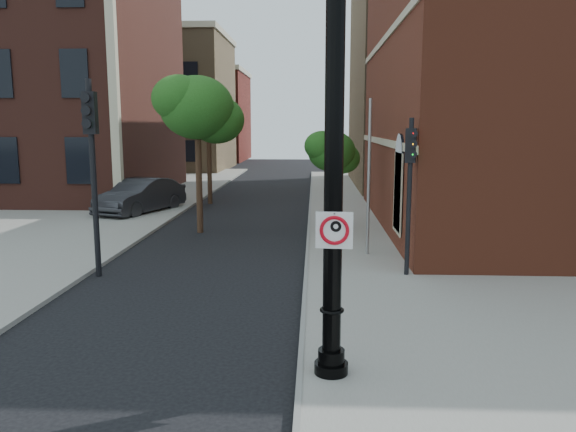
# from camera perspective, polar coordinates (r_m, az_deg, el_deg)

# --- Properties ---
(ground) EXTENTS (120.00, 120.00, 0.00)m
(ground) POSITION_cam_1_polar(r_m,az_deg,el_deg) (10.18, -10.78, -15.06)
(ground) COLOR black
(ground) RESTS_ON ground
(sidewalk_right) EXTENTS (8.00, 60.00, 0.12)m
(sidewalk_right) POSITION_cam_1_polar(r_m,az_deg,el_deg) (19.80, 13.54, -2.98)
(sidewalk_right) COLOR gray
(sidewalk_right) RESTS_ON ground
(sidewalk_left) EXTENTS (10.00, 50.00, 0.12)m
(sidewalk_left) POSITION_cam_1_polar(r_m,az_deg,el_deg) (29.55, -19.72, 0.71)
(sidewalk_left) COLOR gray
(sidewalk_left) RESTS_ON ground
(curb_edge) EXTENTS (0.10, 60.00, 0.14)m
(curb_edge) POSITION_cam_1_polar(r_m,az_deg,el_deg) (19.45, 2.02, -2.91)
(curb_edge) COLOR gray
(curb_edge) RESTS_ON ground
(victorian_building) EXTENTS (18.60, 14.60, 17.95)m
(victorian_building) POSITION_cam_1_polar(r_m,az_deg,el_deg) (37.98, -27.06, 15.19)
(victorian_building) COLOR #5A2B21
(victorian_building) RESTS_ON ground
(bg_building_tan_a) EXTENTS (12.00, 12.00, 12.00)m
(bg_building_tan_a) POSITION_cam_1_polar(r_m,az_deg,el_deg) (54.93, -12.56, 10.93)
(bg_building_tan_a) COLOR olive
(bg_building_tan_a) RESTS_ON ground
(bg_building_red) EXTENTS (12.00, 12.00, 10.00)m
(bg_building_red) POSITION_cam_1_polar(r_m,az_deg,el_deg) (68.52, -9.43, 9.81)
(bg_building_red) COLOR maroon
(bg_building_red) RESTS_ON ground
(bg_building_tan_b) EXTENTS (22.00, 14.00, 14.00)m
(bg_building_tan_b) POSITION_cam_1_polar(r_m,az_deg,el_deg) (41.45, 22.63, 12.47)
(bg_building_tan_b) COLOR olive
(bg_building_tan_b) RESTS_ON ground
(lamppost) EXTENTS (0.56, 0.56, 6.62)m
(lamppost) POSITION_cam_1_polar(r_m,az_deg,el_deg) (8.81, 4.63, 2.00)
(lamppost) COLOR black
(lamppost) RESTS_ON ground
(no_parking_sign) EXTENTS (0.58, 0.10, 0.58)m
(no_parking_sign) POSITION_cam_1_polar(r_m,az_deg,el_deg) (8.73, 4.73, -1.43)
(no_parking_sign) COLOR white
(no_parking_sign) RESTS_ON ground
(parked_car) EXTENTS (3.38, 5.37, 1.67)m
(parked_car) POSITION_cam_1_polar(r_m,az_deg,el_deg) (27.42, -14.72, 1.96)
(parked_car) COLOR #28292D
(parked_car) RESTS_ON ground
(traffic_signal_left) EXTENTS (0.36, 0.45, 5.37)m
(traffic_signal_left) POSITION_cam_1_polar(r_m,az_deg,el_deg) (16.04, -19.33, 6.78)
(traffic_signal_left) COLOR black
(traffic_signal_left) RESTS_ON ground
(traffic_signal_right) EXTENTS (0.33, 0.38, 4.35)m
(traffic_signal_right) POSITION_cam_1_polar(r_m,az_deg,el_deg) (15.28, 12.30, 4.41)
(traffic_signal_right) COLOR black
(traffic_signal_right) RESTS_ON ground
(utility_pole) EXTENTS (0.10, 0.10, 4.97)m
(utility_pole) POSITION_cam_1_polar(r_m,az_deg,el_deg) (17.66, 8.21, 3.69)
(utility_pole) COLOR #999999
(utility_pole) RESTS_ON ground
(street_tree_a) EXTENTS (3.34, 3.01, 6.01)m
(street_tree_a) POSITION_cam_1_polar(r_m,az_deg,el_deg) (21.91, -9.08, 10.65)
(street_tree_a) COLOR #382516
(street_tree_a) RESTS_ON ground
(street_tree_b) EXTENTS (3.44, 3.11, 6.20)m
(street_tree_b) POSITION_cam_1_polar(r_m,az_deg,el_deg) (30.10, -8.02, 10.54)
(street_tree_b) COLOR #382516
(street_tree_b) RESTS_ON ground
(street_tree_c) EXTENTS (2.19, 1.98, 3.95)m
(street_tree_c) POSITION_cam_1_polar(r_m,az_deg,el_deg) (21.94, 4.51, 6.44)
(street_tree_c) COLOR #382516
(street_tree_c) RESTS_ON ground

